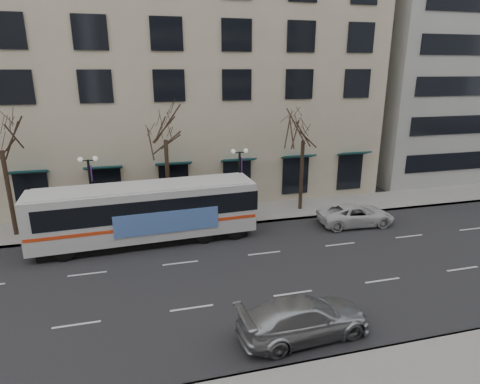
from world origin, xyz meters
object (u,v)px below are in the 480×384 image
object	(u,v)px
silver_car	(304,318)
city_bus	(147,211)
lamp_post_right	(240,180)
tree_far_mid	(165,126)
white_pickup	(356,215)
tree_far_right	(304,128)
lamp_post_left	(92,191)

from	to	relation	value
silver_car	city_bus	bearing A→B (deg)	23.00
lamp_post_right	silver_car	bearing A→B (deg)	-93.28
tree_far_mid	city_bus	distance (m)	5.94
city_bus	white_pickup	size ratio (longest dim) A/B	2.62
city_bus	white_pickup	world-z (taller)	city_bus
lamp_post_right	silver_car	distance (m)	13.78
tree_far_right	lamp_post_right	bearing A→B (deg)	-173.15
silver_car	tree_far_mid	bearing A→B (deg)	12.14
tree_far_mid	white_pickup	bearing A→B (deg)	-16.43
lamp_post_left	city_bus	distance (m)	4.26
tree_far_mid	lamp_post_left	size ratio (longest dim) A/B	1.64
tree_far_mid	lamp_post_left	bearing A→B (deg)	-173.15
city_bus	silver_car	size ratio (longest dim) A/B	2.48
tree_far_right	lamp_post_right	world-z (taller)	tree_far_right
lamp_post_left	lamp_post_right	world-z (taller)	same
tree_far_right	white_pickup	world-z (taller)	tree_far_right
tree_far_mid	silver_car	size ratio (longest dim) A/B	1.53
silver_car	lamp_post_right	bearing A→B (deg)	-7.74
tree_far_mid	lamp_post_right	size ratio (longest dim) A/B	1.64
lamp_post_left	white_pickup	size ratio (longest dim) A/B	0.98
city_bus	lamp_post_right	bearing A→B (deg)	17.04
tree_far_mid	city_bus	xyz separation A→B (m)	(-1.59, -3.00, -4.87)
lamp_post_right	white_pickup	xyz separation A→B (m)	(7.62, -3.12, -2.21)
city_bus	tree_far_mid	bearing A→B (deg)	59.19
tree_far_mid	city_bus	size ratio (longest dim) A/B	0.62
tree_far_right	lamp_post_left	distance (m)	15.40
tree_far_mid	white_pickup	xyz separation A→B (m)	(12.63, -3.72, -6.17)
lamp_post_right	city_bus	size ratio (longest dim) A/B	0.38
white_pickup	lamp_post_right	bearing A→B (deg)	71.68
lamp_post_left	lamp_post_right	distance (m)	10.00
tree_far_mid	tree_far_right	distance (m)	10.01
lamp_post_left	city_bus	xyz separation A→B (m)	(3.41, -2.40, -0.91)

